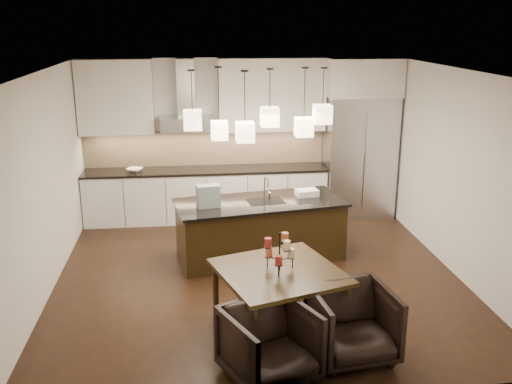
{
  "coord_description": "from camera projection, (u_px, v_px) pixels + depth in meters",
  "views": [
    {
      "loc": [
        -0.86,
        -7.25,
        3.43
      ],
      "look_at": [
        0.0,
        0.2,
        1.15
      ],
      "focal_mm": 40.0,
      "sensor_mm": 36.0,
      "label": 1
    }
  ],
  "objects": [
    {
      "name": "wall_front",
      "position": [
        295.0,
        263.0,
        4.95
      ],
      "size": [
        5.5,
        0.02,
        2.8
      ],
      "primitive_type": "cube",
      "color": "silver",
      "rests_on": "ground"
    },
    {
      "name": "ceiling",
      "position": [
        258.0,
        70.0,
        7.16
      ],
      "size": [
        5.5,
        5.5,
        0.02
      ],
      "primitive_type": "cube",
      "color": "white",
      "rests_on": "wall_back"
    },
    {
      "name": "armchair_left",
      "position": [
        270.0,
        345.0,
        5.58
      ],
      "size": [
        1.08,
        1.09,
        0.75
      ],
      "primitive_type": "imported",
      "rotation": [
        0.0,
        0.0,
        0.44
      ],
      "color": "black",
      "rests_on": "floor"
    },
    {
      "name": "candle_e",
      "position": [
        268.0,
        243.0,
        6.18
      ],
      "size": [
        0.1,
        0.1,
        0.1
      ],
      "primitive_type": "cylinder",
      "rotation": [
        0.0,
        0.0,
        0.31
      ],
      "color": "maroon",
      "rests_on": "candelabra"
    },
    {
      "name": "wall_back",
      "position": [
        240.0,
        137.0,
        10.19
      ],
      "size": [
        5.5,
        0.02,
        2.8
      ],
      "primitive_type": "cube",
      "color": "silver",
      "rests_on": "ground"
    },
    {
      "name": "island_body",
      "position": [
        260.0,
        230.0,
        8.47
      ],
      "size": [
        2.5,
        1.33,
        0.84
      ],
      "primitive_type": "cube",
      "rotation": [
        0.0,
        0.0,
        0.17
      ],
      "color": "black",
      "rests_on": "floor"
    },
    {
      "name": "pendant_b",
      "position": [
        219.0,
        130.0,
        8.17
      ],
      "size": [
        0.24,
        0.24,
        0.26
      ],
      "primitive_type": "cube",
      "color": "beige",
      "rests_on": "ceiling"
    },
    {
      "name": "countertop",
      "position": [
        206.0,
        170.0,
        9.96
      ],
      "size": [
        4.21,
        0.66,
        0.04
      ],
      "primitive_type": "cube",
      "color": "black",
      "rests_on": "lower_cabinets"
    },
    {
      "name": "upper_cab_right",
      "position": [
        272.0,
        95.0,
        9.85
      ],
      "size": [
        1.85,
        0.35,
        1.25
      ],
      "primitive_type": "cube",
      "color": "silver",
      "rests_on": "wall_back"
    },
    {
      "name": "candelabra",
      "position": [
        280.0,
        251.0,
        6.25
      ],
      "size": [
        0.46,
        0.46,
        0.45
      ],
      "primitive_type": null,
      "rotation": [
        0.0,
        0.0,
        0.31
      ],
      "color": "black",
      "rests_on": "dining_table"
    },
    {
      "name": "candle_c",
      "position": [
        279.0,
        260.0,
        6.13
      ],
      "size": [
        0.1,
        0.1,
        0.1
      ],
      "primitive_type": "cylinder",
      "rotation": [
        0.0,
        0.0,
        0.31
      ],
      "color": "maroon",
      "rests_on": "candelabra"
    },
    {
      "name": "dining_table",
      "position": [
        279.0,
        301.0,
        6.43
      ],
      "size": [
        1.59,
        1.59,
        0.76
      ],
      "primitive_type": null,
      "rotation": [
        0.0,
        0.0,
        0.31
      ],
      "color": "black",
      "rests_on": "floor"
    },
    {
      "name": "food_container",
      "position": [
        307.0,
        193.0,
        8.59
      ],
      "size": [
        0.36,
        0.28,
        0.1
      ],
      "primitive_type": "cube",
      "rotation": [
        0.0,
        0.0,
        0.17
      ],
      "color": "silver",
      "rests_on": "island_top"
    },
    {
      "name": "faucet",
      "position": [
        265.0,
        187.0,
        8.4
      ],
      "size": [
        0.13,
        0.24,
        0.36
      ],
      "primitive_type": null,
      "rotation": [
        0.0,
        0.0,
        0.17
      ],
      "color": "silver",
      "rests_on": "island_top"
    },
    {
      "name": "wall_left",
      "position": [
        43.0,
        185.0,
        7.27
      ],
      "size": [
        0.02,
        5.5,
        2.8
      ],
      "primitive_type": "cube",
      "color": "silver",
      "rests_on": "ground"
    },
    {
      "name": "backsplash",
      "position": [
        205.0,
        148.0,
        10.15
      ],
      "size": [
        4.21,
        0.02,
        0.63
      ],
      "primitive_type": "cube",
      "color": "tan",
      "rests_on": "countertop"
    },
    {
      "name": "pendant_a",
      "position": [
        193.0,
        120.0,
        7.62
      ],
      "size": [
        0.24,
        0.24,
        0.26
      ],
      "primitive_type": "cube",
      "color": "beige",
      "rests_on": "ceiling"
    },
    {
      "name": "hood_canopy",
      "position": [
        187.0,
        123.0,
        9.73
      ],
      "size": [
        0.9,
        0.52,
        0.24
      ],
      "primitive_type": "cube",
      "color": "#B7B7BA",
      "rests_on": "wall_back"
    },
    {
      "name": "fruit_bowl",
      "position": [
        135.0,
        170.0,
        9.76
      ],
      "size": [
        0.34,
        0.34,
        0.06
      ],
      "primitive_type": "imported",
      "rotation": [
        0.0,
        0.0,
        -0.42
      ],
      "color": "silver",
      "rests_on": "countertop"
    },
    {
      "name": "wall_right",
      "position": [
        456.0,
        172.0,
        7.88
      ],
      "size": [
        0.02,
        5.5,
        2.8
      ],
      "primitive_type": "cube",
      "color": "silver",
      "rests_on": "ground"
    },
    {
      "name": "candle_a",
      "position": [
        291.0,
        253.0,
        6.32
      ],
      "size": [
        0.1,
        0.1,
        0.1
      ],
      "primitive_type": "cylinder",
      "rotation": [
        0.0,
        0.0,
        0.31
      ],
      "color": "beige",
      "rests_on": "candelabra"
    },
    {
      "name": "lower_cabinets",
      "position": [
        207.0,
        195.0,
        10.09
      ],
      "size": [
        4.21,
        0.62,
        0.88
      ],
      "primitive_type": "cube",
      "color": "silver",
      "rests_on": "floor"
    },
    {
      "name": "floor",
      "position": [
        258.0,
        275.0,
        7.98
      ],
      "size": [
        5.5,
        5.5,
        0.02
      ],
      "primitive_type": "cube",
      "color": "black",
      "rests_on": "ground"
    },
    {
      "name": "pendant_c",
      "position": [
        270.0,
        117.0,
        7.81
      ],
      "size": [
        0.24,
        0.24,
        0.26
      ],
      "primitive_type": "cube",
      "color": "beige",
      "rests_on": "ceiling"
    },
    {
      "name": "hood_chimney",
      "position": [
        186.0,
        87.0,
        9.66
      ],
      "size": [
        0.3,
        0.28,
        0.96
      ],
      "primitive_type": "cube",
      "color": "#B7B7BA",
      "rests_on": "hood_canopy"
    },
    {
      "name": "candle_b",
      "position": [
        269.0,
        252.0,
        6.34
      ],
      "size": [
        0.1,
        0.1,
        0.1
      ],
      "primitive_type": "cylinder",
      "rotation": [
        0.0,
        0.0,
        0.31
      ],
      "color": "#CA633A",
      "rests_on": "candelabra"
    },
    {
      "name": "tote_bag",
      "position": [
        208.0,
        196.0,
        8.04
      ],
      "size": [
        0.35,
        0.22,
        0.32
      ],
      "primitive_type": "cube",
      "rotation": [
        0.0,
        0.0,
        0.17
      ],
      "color": "#1B4431",
      "rests_on": "island_top"
    },
    {
      "name": "pendant_f",
      "position": [
        245.0,
        132.0,
        7.56
      ],
      "size": [
        0.24,
        0.24,
        0.26
      ],
      "primitive_type": "cube",
      "color": "beige",
      "rests_on": "ceiling"
    },
    {
      "name": "pendant_d",
      "position": [
        304.0,
        127.0,
        8.04
      ],
      "size": [
        0.24,
        0.24,
        0.26
      ],
      "primitive_type": "cube",
      "color": "beige",
      "rests_on": "ceiling"
    },
    {
      "name": "pendant_e",
      "position": [
        322.0,
        114.0,
        7.97
      ],
      "size": [
        0.24,
        0.24,
        0.26
      ],
      "primitive_type": "cube",
      "color": "beige",
      "rests_on": "ceiling"
    },
    {
      "name": "candle_f",
      "position": [
        287.0,
        245.0,
        6.11
      ],
      "size": [
        0.1,
        0.1,
        0.1
      ],
      "primitive_type": "cylinder",
      "rotation": [
        0.0,
        0.0,
        0.31
      ],
      "color": "beige",
      "rests_on": "candelabra"
    },
    {
      "name": "armchair_right",
      "position": [
        352.0,
        323.0,
        5.95
      ],
      "size": [
        0.92,
        0.94,
        0.77
      ],
      "primitive_type": "imported",
      "rotation": [
        0.0,
        0.0,
        0.13
      ],
      "color": "black",
      "rests_on": "floor"
    },
    {
      "name": "refrigerator",
      "position": [
        359.0,
        157.0,
        10.16
      ],
      "size": [
        1.2,
        0.72,
        2.15
      ],
      "primitive_type": "cube",
      "color": "#B7B7BA",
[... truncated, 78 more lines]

